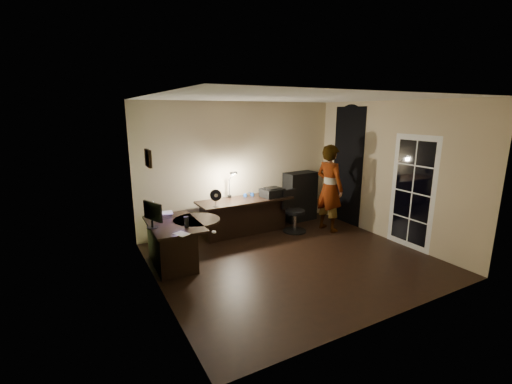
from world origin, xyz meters
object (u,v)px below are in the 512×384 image
desk_left (175,244)px  monitor (152,219)px  office_chair (295,212)px  desk_right (245,216)px  person (329,188)px  cabinet (300,196)px

desk_left → monitor: monitor is taller
monitor → office_chair: (3.03, 0.45, -0.43)m
desk_right → desk_left: bearing=-155.7°
desk_left → person: size_ratio=0.69×
desk_right → office_chair: bearing=-23.3°
monitor → person: bearing=-17.7°
cabinet → monitor: 3.77m
desk_left → person: person is taller
cabinet → monitor: cabinet is taller
desk_right → monitor: (-2.05, -0.86, 0.50)m
desk_left → person: bearing=3.6°
desk_right → person: person is taller
desk_left → office_chair: bearing=9.3°
cabinet → office_chair: 0.85m
desk_right → office_chair: office_chair is taller
desk_left → cabinet: 3.40m
cabinet → monitor: size_ratio=2.52×
office_chair → person: bearing=-30.6°
cabinet → person: person is taller
desk_right → cabinet: 1.57m
cabinet → office_chair: (-0.57, -0.62, -0.13)m
person → office_chair: bearing=62.7°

